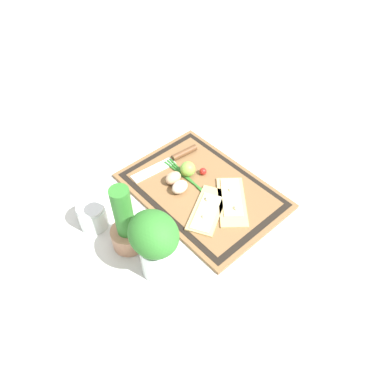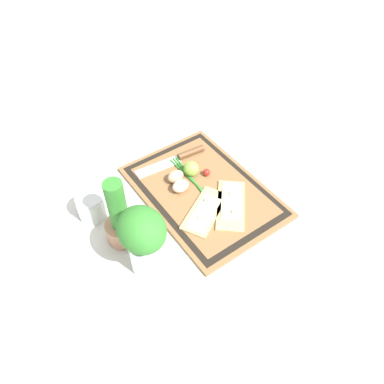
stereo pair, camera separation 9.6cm
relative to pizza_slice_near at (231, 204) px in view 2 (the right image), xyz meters
The scene contains 13 objects.
ground_plane 0.11m from the pizza_slice_near, 16.55° to the left, with size 6.00×6.00×0.00m, color silver.
cutting_board 0.11m from the pizza_slice_near, 16.55° to the left, with size 0.51×0.36×0.02m.
pizza_slice_near is the anchor object (origin of this frame).
pizza_slice_far 0.09m from the pizza_slice_near, 74.25° to the left, with size 0.17×0.21×0.02m.
knife 0.27m from the pizza_slice_near, ahead, with size 0.06×0.26×0.02m.
egg_brown 0.21m from the pizza_slice_near, 23.41° to the left, with size 0.04×0.06×0.04m, color tan.
egg_pink 0.17m from the pizza_slice_near, 32.75° to the left, with size 0.04×0.06×0.04m, color beige.
lime 0.19m from the pizza_slice_near, ahead, with size 0.05×0.05×0.05m, color #7FB742.
cherry_tomato_red 0.15m from the pizza_slice_near, ahead, with size 0.02×0.02×0.02m, color red.
scallion_bunch 0.14m from the pizza_slice_near, 16.32° to the left, with size 0.31×0.04×0.01m.
herb_pot 0.35m from the pizza_slice_near, 73.49° to the left, with size 0.10×0.10×0.23m.
sauce_jar 0.43m from the pizza_slice_near, 58.14° to the left, with size 0.09×0.09×0.09m.
herb_glass 0.34m from the pizza_slice_near, 94.60° to the left, with size 0.14×0.12×0.22m.
Camera 2 is at (-0.66, 0.51, 0.92)m, focal length 35.00 mm.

